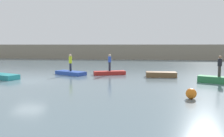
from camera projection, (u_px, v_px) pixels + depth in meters
name	position (u px, v px, depth m)	size (l,w,h in m)	color
ground_plane	(28.00, 81.00, 18.51)	(120.00, 120.00, 0.00)	slate
embankment_wall	(97.00, 52.00, 47.29)	(80.00, 1.20, 3.10)	gray
rowboat_teal	(3.00, 76.00, 19.69)	(3.16, 1.23, 0.43)	teal
rowboat_blue	(71.00, 73.00, 22.52)	(3.32, 1.25, 0.35)	#2B4CAD
rowboat_red	(110.00, 73.00, 22.53)	(3.20, 0.91, 0.37)	red
rowboat_brown	(161.00, 74.00, 20.86)	(2.80, 1.08, 0.48)	brown
rowboat_green	(219.00, 80.00, 17.46)	(3.11, 0.91, 0.52)	#2D7F47
person_blue_shirt	(110.00, 62.00, 22.40)	(0.32, 0.32, 1.73)	#232838
person_dark_shirt	(220.00, 65.00, 17.33)	(0.32, 0.32, 1.65)	#38332D
person_hiviz_shirt	(70.00, 62.00, 22.40)	(0.32, 0.32, 1.75)	#232838
mooring_buoy	(191.00, 94.00, 12.40)	(0.60, 0.60, 0.60)	orange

